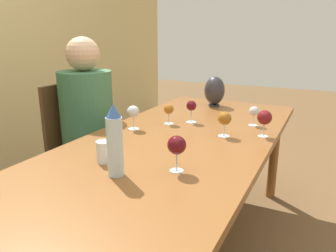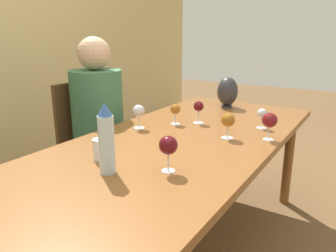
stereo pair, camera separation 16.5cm
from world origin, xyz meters
TOP-DOWN VIEW (x-y plane):
  - dining_table at (0.00, 0.00)m, footprint 2.84×0.97m
  - water_bottle at (-0.22, 0.02)m, footprint 0.07×0.07m
  - water_tumbler at (-0.13, 0.15)m, footprint 0.07×0.07m
  - vase at (1.18, 0.08)m, footprint 0.16×0.16m
  - wine_glass_0 at (0.76, -0.31)m, footprint 0.06×0.06m
  - wine_glass_1 at (0.56, -0.41)m, footprint 0.08×0.08m
  - wine_glass_2 at (0.56, 0.17)m, footprint 0.06×0.06m
  - wine_glass_3 at (0.47, -0.22)m, footprint 0.08×0.08m
  - wine_glass_4 at (0.66, 0.06)m, footprint 0.07×0.07m
  - wine_glass_5 at (0.36, 0.31)m, footprint 0.07×0.07m
  - wine_glass_7 at (-0.08, -0.18)m, footprint 0.08×0.08m
  - chair_far at (0.45, 0.81)m, footprint 0.44×0.44m
  - person_far at (0.45, 0.72)m, footprint 0.35×0.35m

SIDE VIEW (x-z plane):
  - chair_far at x=0.45m, z-range 0.04..1.00m
  - dining_table at x=0.00m, z-range 0.31..1.05m
  - person_far at x=0.45m, z-range 0.05..1.32m
  - water_tumbler at x=-0.13m, z-range 0.74..0.84m
  - wine_glass_0 at x=0.76m, z-range 0.76..0.89m
  - wine_glass_2 at x=0.56m, z-range 0.77..0.89m
  - wine_glass_3 at x=0.47m, z-range 0.77..0.91m
  - wine_glass_5 at x=0.36m, z-range 0.77..0.91m
  - wine_glass_4 at x=0.66m, z-range 0.77..0.91m
  - wine_glass_1 at x=0.56m, z-range 0.77..0.92m
  - wine_glass_7 at x=-0.08m, z-range 0.77..0.93m
  - vase at x=1.18m, z-range 0.74..0.98m
  - water_bottle at x=-0.22m, z-range 0.73..1.03m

